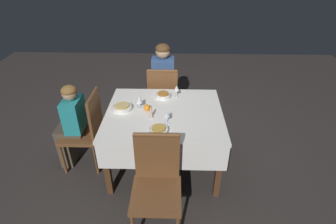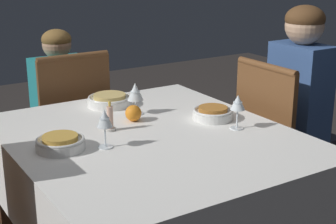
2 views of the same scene
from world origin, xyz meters
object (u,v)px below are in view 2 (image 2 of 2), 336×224
(dining_table, at_px, (150,156))
(bowl_west, at_px, (110,100))
(chair_north, at_px, (280,143))
(candle_centerpiece, at_px, (110,120))
(person_child_teal, at_px, (57,108))
(chair_west, at_px, (69,126))
(orange_fruit, at_px, (133,113))
(bowl_north, at_px, (213,113))
(wine_glass_west, at_px, (135,93))
(bowl_south, at_px, (60,143))
(wine_glass_south, at_px, (105,120))
(wine_glass_north, at_px, (238,104))
(person_adult_denim, at_px, (305,107))

(dining_table, relative_size, bowl_west, 5.84)
(chair_north, xyz_separation_m, candle_centerpiece, (-0.08, -0.91, 0.27))
(person_child_teal, height_order, bowl_west, person_child_teal)
(chair_west, relative_size, orange_fruit, 12.94)
(bowl_north, height_order, wine_glass_west, wine_glass_west)
(chair_west, height_order, bowl_south, chair_west)
(bowl_north, xyz_separation_m, wine_glass_south, (0.06, -0.56, 0.08))
(chair_west, height_order, wine_glass_south, chair_west)
(wine_glass_south, bearing_deg, chair_west, 167.62)
(chair_west, relative_size, person_child_teal, 0.91)
(dining_table, xyz_separation_m, bowl_north, (-0.03, 0.34, 0.12))
(chair_north, height_order, bowl_south, chair_north)
(chair_north, bearing_deg, wine_glass_west, 72.44)
(chair_north, distance_m, bowl_north, 0.52)
(orange_fruit, bearing_deg, wine_glass_north, 45.09)
(chair_north, bearing_deg, dining_table, 93.71)
(chair_north, relative_size, candle_centerpiece, 7.21)
(person_adult_denim, bearing_deg, bowl_north, 92.44)
(person_adult_denim, height_order, person_child_teal, person_adult_denim)
(bowl_west, bearing_deg, wine_glass_west, 12.62)
(dining_table, bearing_deg, person_adult_denim, 93.10)
(bowl_north, xyz_separation_m, bowl_west, (-0.44, -0.30, -0.00))
(candle_centerpiece, bearing_deg, wine_glass_south, -31.53)
(bowl_west, distance_m, candle_centerpiece, 0.37)
(orange_fruit, bearing_deg, chair_north, 79.86)
(person_adult_denim, height_order, wine_glass_south, person_adult_denim)
(dining_table, height_order, wine_glass_north, wine_glass_north)
(dining_table, height_order, bowl_west, bowl_west)
(dining_table, relative_size, person_child_teal, 1.21)
(person_adult_denim, distance_m, person_child_teal, 1.39)
(bowl_south, bearing_deg, chair_west, 157.19)
(dining_table, distance_m, wine_glass_south, 0.30)
(bowl_north, distance_m, wine_glass_north, 0.18)
(dining_table, xyz_separation_m, wine_glass_south, (0.03, -0.22, 0.20))
(person_child_teal, bearing_deg, dining_table, 90.88)
(bowl_south, relative_size, wine_glass_south, 1.22)
(wine_glass_north, relative_size, orange_fruit, 2.03)
(chair_west, relative_size, bowl_west, 4.36)
(wine_glass_north, bearing_deg, bowl_south, -103.30)
(wine_glass_south, xyz_separation_m, candle_centerpiece, (-0.17, 0.10, -0.06))
(candle_centerpiece, distance_m, orange_fruit, 0.15)
(person_child_teal, bearing_deg, bowl_south, 70.73)
(orange_fruit, bearing_deg, wine_glass_west, 146.16)
(bowl_west, distance_m, wine_glass_south, 0.57)
(bowl_south, bearing_deg, wine_glass_west, 117.75)
(chair_west, relative_size, candle_centerpiece, 7.21)
(wine_glass_west, distance_m, bowl_south, 0.52)
(chair_west, bearing_deg, bowl_west, 98.18)
(wine_glass_west, distance_m, candle_centerpiece, 0.25)
(chair_north, distance_m, candle_centerpiece, 0.95)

